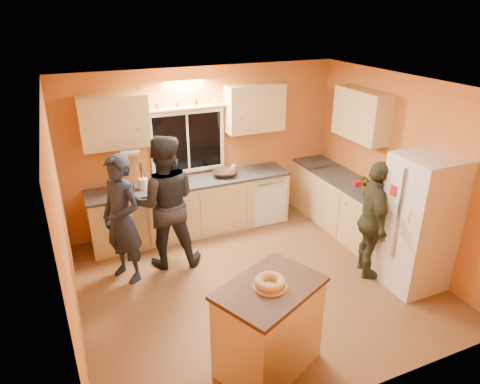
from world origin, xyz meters
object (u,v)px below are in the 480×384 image
refrigerator (419,223)px  island (269,327)px  person_left (122,220)px  person_center (165,203)px  person_right (373,221)px

refrigerator → island: 2.50m
person_left → person_center: size_ratio=0.92×
island → person_center: bearing=75.8°
person_left → person_right: (3.06, -1.23, -0.06)m
refrigerator → person_center: bearing=148.2°
refrigerator → person_right: 0.56m
refrigerator → person_center: size_ratio=0.94×
refrigerator → person_left: size_ratio=1.02×
island → person_right: bearing=0.2°
island → person_center: 2.39m
refrigerator → person_right: size_ratio=1.09×
person_left → person_center: 0.63m
person_right → refrigerator: bearing=-110.3°
island → person_right: size_ratio=0.74×
refrigerator → island: bearing=-167.1°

